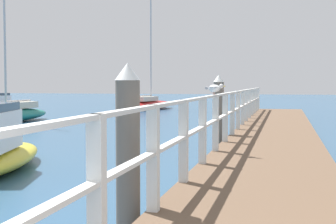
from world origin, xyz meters
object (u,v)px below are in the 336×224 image
at_px(dock_piling_near, 128,150).
at_px(seagull_foreground, 215,88).
at_px(boat_3, 149,104).
at_px(dock_piling_far, 219,111).
at_px(boat_0, 11,114).

bearing_deg(dock_piling_near, seagull_foreground, 85.02).
bearing_deg(dock_piling_near, boat_3, 104.89).
xyz_separation_m(dock_piling_far, boat_3, (-7.27, 19.29, -0.64)).
distance_m(seagull_foreground, boat_0, 15.26).
bearing_deg(seagull_foreground, dock_piling_far, -142.30).
bearing_deg(dock_piling_far, dock_piling_near, -90.00).
distance_m(seagull_foreground, boat_3, 24.17).
bearing_deg(boat_3, seagull_foreground, -59.41).
xyz_separation_m(seagull_foreground, boat_3, (-7.65, 22.89, -1.30)).
distance_m(dock_piling_far, boat_0, 12.62).
bearing_deg(boat_3, dock_piling_far, -57.26).
distance_m(dock_piling_near, seagull_foreground, 4.51).
bearing_deg(boat_0, seagull_foreground, 139.80).
relative_size(seagull_foreground, boat_3, 0.05).
height_order(dock_piling_far, boat_3, boat_3).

